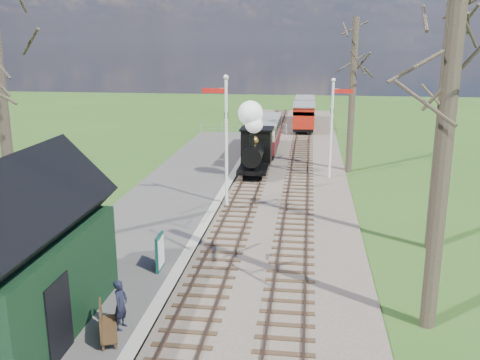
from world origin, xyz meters
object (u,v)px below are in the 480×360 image
object	(u,v)px
semaphore_near	(225,132)
person	(121,305)
locomotive	(255,143)
sign_board	(160,252)
red_carriage_b	(305,109)
bench	(104,324)
semaphore_far	(333,121)
station_shed	(17,258)
coach	(264,134)
red_carriage_a	(304,116)

from	to	relation	value
semaphore_near	person	bearing A→B (deg)	-94.94
locomotive	sign_board	size ratio (longest dim) A/B	3.55
semaphore_near	red_carriage_b	distance (m)	27.78
red_carriage_b	bench	size ratio (longest dim) A/B	3.08
semaphore_far	person	size ratio (longest dim) A/B	4.11
station_shed	coach	size ratio (longest dim) A/B	0.90
sign_board	bench	xyz separation A→B (m)	(-0.26, -4.38, -0.23)
station_shed	sign_board	xyz separation A→B (m)	(2.52, 4.29, -1.45)
semaphore_near	semaphore_far	bearing A→B (deg)	49.40
coach	bench	xyz separation A→B (m)	(-2.04, -24.19, -0.90)
locomotive	coach	world-z (taller)	locomotive
red_carriage_a	red_carriage_b	xyz separation A→B (m)	(0.00, 5.50, 0.00)
person	locomotive	bearing A→B (deg)	2.00
red_carriage_b	bench	world-z (taller)	red_carriage_b
station_shed	semaphore_near	size ratio (longest dim) A/B	1.01
locomotive	red_carriage_a	distance (m)	16.17
locomotive	red_carriage_b	xyz separation A→B (m)	(2.61, 21.44, -0.66)
locomotive	bench	size ratio (longest dim) A/B	2.93
semaphore_near	locomotive	xyz separation A→B (m)	(0.76, 6.04, -1.60)
semaphore_near	sign_board	size ratio (longest dim) A/B	5.06
sign_board	coach	bearing A→B (deg)	84.87
semaphore_far	bench	world-z (taller)	semaphore_far
red_carriage_a	red_carriage_b	world-z (taller)	same
semaphore_far	station_shed	bearing A→B (deg)	-115.72
locomotive	red_carriage_a	world-z (taller)	locomotive
coach	red_carriage_a	bearing A→B (deg)	75.25
semaphore_near	red_carriage_b	bearing A→B (deg)	83.01
locomotive	coach	xyz separation A→B (m)	(0.01, 6.06, -0.54)
station_shed	red_carriage_a	bearing A→B (deg)	78.53
semaphore_near	coach	distance (m)	12.31
red_carriage_b	sign_board	xyz separation A→B (m)	(-4.38, -35.19, -0.55)
semaphore_near	bench	bearing A→B (deg)	-96.00
semaphore_near	coach	bearing A→B (deg)	86.36
bench	red_carriage_b	bearing A→B (deg)	83.31
red_carriage_a	locomotive	bearing A→B (deg)	-99.31
semaphore_far	red_carriage_b	size ratio (longest dim) A/B	1.25
person	coach	bearing A→B (deg)	3.42
semaphore_far	coach	xyz separation A→B (m)	(-4.37, 6.10, -1.87)
locomotive	sign_board	world-z (taller)	locomotive
coach	sign_board	world-z (taller)	coach
semaphore_far	locomotive	xyz separation A→B (m)	(-4.39, 0.04, -1.33)
semaphore_far	bench	xyz separation A→B (m)	(-6.41, -18.09, -2.77)
semaphore_near	coach	xyz separation A→B (m)	(0.77, 12.10, -2.14)
locomotive	coach	size ratio (longest dim) A/B	0.62
locomotive	red_carriage_b	world-z (taller)	locomotive
locomotive	red_carriage_a	xyz separation A→B (m)	(2.61, 15.94, -0.66)
red_carriage_b	bench	distance (m)	39.85
locomotive	person	size ratio (longest dim) A/B	3.13
semaphore_far	red_carriage_a	world-z (taller)	semaphore_far
coach	person	size ratio (longest dim) A/B	5.02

